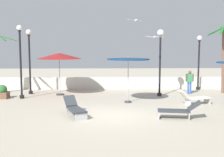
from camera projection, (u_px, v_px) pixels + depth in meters
name	position (u px, v px, depth m)	size (l,w,h in m)	color
ground_plane	(114.00, 115.00, 13.15)	(56.00, 56.00, 0.00)	#B2A893
boundary_wall	(110.00, 83.00, 21.27)	(25.20, 0.30, 0.88)	silver
patio_umbrella_0	(128.00, 61.00, 15.83)	(2.41, 2.41, 2.64)	#333338
patio_umbrella_1	(59.00, 56.00, 18.30)	(2.91, 2.91, 2.84)	#333338
palm_tree_0	(223.00, 50.00, 19.03)	(2.42, 2.21, 4.61)	brown
lamp_post_0	(160.00, 52.00, 17.89)	(0.42, 0.42, 4.28)	black
lamp_post_1	(29.00, 55.00, 18.71)	(0.37, 0.37, 4.33)	black
lamp_post_2	(20.00, 56.00, 17.06)	(0.34, 0.34, 4.49)	black
lamp_post_3	(199.00, 57.00, 20.61)	(0.36, 0.36, 4.00)	black
lounge_chair_0	(75.00, 108.00, 12.94)	(1.28, 1.94, 0.84)	#B7B7BC
lounge_chair_1	(179.00, 110.00, 12.45)	(1.94, 0.85, 0.84)	#B7B7BC
lounge_chair_2	(194.00, 98.00, 15.49)	(1.97, 1.10, 0.84)	#B7B7BC
guest_0	(190.00, 80.00, 18.97)	(0.56, 0.26, 1.59)	#3359B2
seagull_0	(154.00, 37.00, 16.61)	(1.06, 0.38, 0.14)	white
seagull_1	(135.00, 20.00, 19.21)	(1.08, 1.07, 0.14)	white
planter	(2.00, 92.00, 17.32)	(0.70, 0.70, 0.85)	brown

